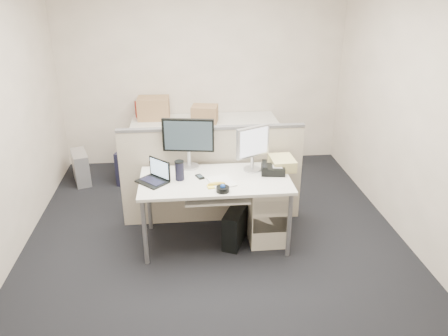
{
  "coord_description": "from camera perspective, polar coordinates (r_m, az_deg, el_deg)",
  "views": [
    {
      "loc": [
        -0.29,
        -3.92,
        2.6
      ],
      "look_at": [
        0.1,
        0.15,
        0.78
      ],
      "focal_mm": 35.0,
      "sensor_mm": 36.0,
      "label": 1
    }
  ],
  "objects": [
    {
      "name": "desk",
      "position": [
        4.38,
        -1.16,
        -2.21
      ],
      "size": [
        1.5,
        0.75,
        0.73
      ],
      "color": "silver",
      "rests_on": "floor"
    },
    {
      "name": "trackball",
      "position": [
        4.09,
        -0.16,
        -2.78
      ],
      "size": [
        0.15,
        0.15,
        0.05
      ],
      "primitive_type": "cylinder",
      "rotation": [
        0.0,
        0.0,
        0.26
      ],
      "color": "black",
      "rests_on": "desk"
    },
    {
      "name": "keyboard",
      "position": [
        4.26,
        -1.68,
        -3.3
      ],
      "size": [
        0.52,
        0.23,
        0.03
      ],
      "primitive_type": "cube",
      "rotation": [
        0.0,
        0.0,
        0.1
      ],
      "color": "black",
      "rests_on": "keyboard_tray"
    },
    {
      "name": "red_binder",
      "position": [
        6.23,
        -11.0,
        7.21
      ],
      "size": [
        0.14,
        0.27,
        0.25
      ],
      "primitive_type": "cube",
      "rotation": [
        0.0,
        0.0,
        0.3
      ],
      "color": "maroon",
      "rests_on": "back_counter"
    },
    {
      "name": "laptop",
      "position": [
        4.29,
        -9.44,
        -0.58
      ],
      "size": [
        0.35,
        0.35,
        0.21
      ],
      "primitive_type": "cube",
      "rotation": [
        0.0,
        0.0,
        -0.79
      ],
      "color": "black",
      "rests_on": "desk"
    },
    {
      "name": "cellphone",
      "position": [
        4.39,
        -3.17,
        -1.15
      ],
      "size": [
        0.1,
        0.12,
        0.01
      ],
      "primitive_type": "cube",
      "rotation": [
        0.0,
        0.0,
        0.4
      ],
      "color": "black",
      "rests_on": "desk"
    },
    {
      "name": "manila_folders",
      "position": [
        4.61,
        7.59,
        0.65
      ],
      "size": [
        0.25,
        0.32,
        0.11
      ],
      "primitive_type": "cube",
      "rotation": [
        0.0,
        0.0,
        0.04
      ],
      "color": "tan",
      "rests_on": "desk"
    },
    {
      "name": "floor",
      "position": [
        4.71,
        -1.09,
        -9.53
      ],
      "size": [
        4.0,
        4.5,
        0.01
      ],
      "primitive_type": "cube",
      "color": "black",
      "rests_on": "ground"
    },
    {
      "name": "wall_right",
      "position": [
        4.71,
        24.0,
        6.53
      ],
      "size": [
        0.02,
        4.5,
        2.7
      ],
      "primitive_type": "cube",
      "color": "#B4A696",
      "rests_on": "ground"
    },
    {
      "name": "sticky_pad",
      "position": [
        4.18,
        -1.66,
        -2.45
      ],
      "size": [
        0.09,
        0.09,
        0.01
      ],
      "primitive_type": "cube",
      "rotation": [
        0.0,
        0.0,
        0.18
      ],
      "color": "yellow",
      "rests_on": "desk"
    },
    {
      "name": "pc_tower_desk",
      "position": [
        4.58,
        1.46,
        -7.69
      ],
      "size": [
        0.31,
        0.44,
        0.38
      ],
      "primitive_type": "cube",
      "rotation": [
        0.0,
        0.0,
        -0.4
      ],
      "color": "black",
      "rests_on": "floor"
    },
    {
      "name": "banana",
      "position": [
        4.21,
        -1.01,
        -2.07
      ],
      "size": [
        0.18,
        0.06,
        0.04
      ],
      "primitive_type": "ellipsoid",
      "rotation": [
        0.0,
        0.0,
        0.1
      ],
      "color": "gold",
      "rests_on": "desk"
    },
    {
      "name": "monitor_small",
      "position": [
        4.47,
        3.76,
        2.48
      ],
      "size": [
        0.43,
        0.34,
        0.47
      ],
      "primitive_type": "cube",
      "rotation": [
        0.0,
        0.0,
        0.47
      ],
      "color": "#B7B7BC",
      "rests_on": "desk"
    },
    {
      "name": "paper_stack",
      "position": [
        4.28,
        -0.35,
        -1.79
      ],
      "size": [
        0.3,
        0.33,
        0.01
      ],
      "primitive_type": "cube",
      "rotation": [
        0.0,
        0.0,
        0.31
      ],
      "color": "silver",
      "rests_on": "desk"
    },
    {
      "name": "monitor_main",
      "position": [
        4.53,
        -4.67,
        3.22
      ],
      "size": [
        0.56,
        0.29,
        0.53
      ],
      "primitive_type": "cube",
      "rotation": [
        0.0,
        0.0,
        -0.16
      ],
      "color": "black",
      "rests_on": "desk"
    },
    {
      "name": "cubicle_partition",
      "position": [
        4.83,
        -1.56,
        -1.11
      ],
      "size": [
        2.0,
        0.06,
        1.1
      ],
      "primitive_type": "cube",
      "color": "#A89F8A",
      "rests_on": "floor"
    },
    {
      "name": "wall_back",
      "position": [
        6.3,
        -2.84,
        12.54
      ],
      "size": [
        4.0,
        0.02,
        2.7
      ],
      "primitive_type": "cube",
      "color": "#B4A696",
      "rests_on": "ground"
    },
    {
      "name": "desk_phone",
      "position": [
        4.49,
        6.41,
        -0.24
      ],
      "size": [
        0.26,
        0.23,
        0.08
      ],
      "primitive_type": "cube",
      "rotation": [
        0.0,
        0.0,
        -0.15
      ],
      "color": "black",
      "rests_on": "desk"
    },
    {
      "name": "cardboard_box_left",
      "position": [
        6.21,
        -9.17,
        7.64
      ],
      "size": [
        0.44,
        0.33,
        0.32
      ],
      "primitive_type": "cube",
      "rotation": [
        0.0,
        0.0,
        -0.03
      ],
      "color": "olive",
      "rests_on": "back_counter"
    },
    {
      "name": "pc_tower_spare_dark",
      "position": [
        6.08,
        -12.25,
        0.51
      ],
      "size": [
        0.33,
        0.53,
        0.46
      ],
      "primitive_type": "cube",
      "rotation": [
        0.0,
        0.0,
        -0.29
      ],
      "color": "black",
      "rests_on": "floor"
    },
    {
      "name": "wall_front",
      "position": [
        2.1,
        3.58,
        -12.46
      ],
      "size": [
        4.0,
        0.02,
        2.7
      ],
      "primitive_type": "cube",
      "color": "#B4A696",
      "rests_on": "ground"
    },
    {
      "name": "cardboard_box_right",
      "position": [
        6.0,
        -2.53,
        6.98
      ],
      "size": [
        0.39,
        0.33,
        0.25
      ],
      "primitive_type": "cube",
      "rotation": [
        0.0,
        0.0,
        -0.2
      ],
      "color": "olive",
      "rests_on": "back_counter"
    },
    {
      "name": "keyboard_tray",
      "position": [
        4.24,
        -0.96,
        -3.82
      ],
      "size": [
        0.62,
        0.32,
        0.02
      ],
      "primitive_type": "cube",
      "color": "silver",
      "rests_on": "desk"
    },
    {
      "name": "drawer_pedestal",
      "position": [
        4.65,
        5.63,
        -5.4
      ],
      "size": [
        0.4,
        0.55,
        0.65
      ],
      "primitive_type": "cube",
      "color": "beige",
      "rests_on": "floor"
    },
    {
      "name": "pc_tower_spare_silver",
      "position": [
        6.2,
        -18.2,
        0.11
      ],
      "size": [
        0.32,
        0.49,
        0.43
      ],
      "primitive_type": "cube",
      "rotation": [
        0.0,
        0.0,
        0.32
      ],
      "color": "#B7B7BC",
      "rests_on": "floor"
    },
    {
      "name": "travel_mug",
      "position": [
        4.32,
        -5.83,
        -0.39
      ],
      "size": [
        0.1,
        0.1,
        0.19
      ],
      "primitive_type": "cylinder",
      "rotation": [
        0.0,
        0.0,
        0.15
      ],
      "color": "black",
      "rests_on": "desk"
    },
    {
      "name": "back_counter",
      "position": [
        6.27,
        -2.51,
        3.06
      ],
      "size": [
        2.0,
        0.6,
        0.72
      ],
      "primitive_type": "cube",
      "color": "beige",
      "rests_on": "floor"
    }
  ]
}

